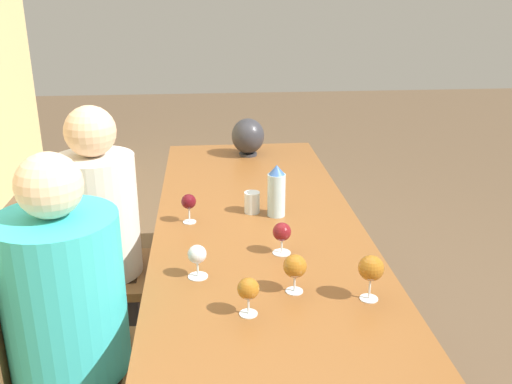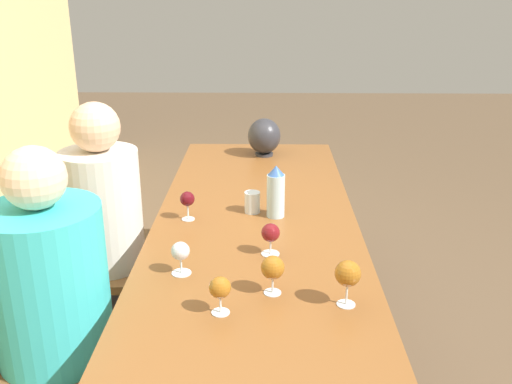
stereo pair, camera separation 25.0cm
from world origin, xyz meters
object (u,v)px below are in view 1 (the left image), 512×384
at_px(vase, 248,136).
at_px(wine_glass_0, 295,267).
at_px(wine_glass_2, 189,202).
at_px(person_far, 104,232).
at_px(water_tumbler, 252,202).
at_px(wine_glass_1, 197,255).
at_px(wine_glass_5, 248,289).
at_px(chair_near, 52,359).
at_px(wine_glass_4, 371,269).
at_px(wine_glass_3, 282,233).
at_px(water_bottle, 276,191).
at_px(chair_far, 89,266).
at_px(person_near, 72,320).

relative_size(vase, wine_glass_0, 1.64).
xyz_separation_m(vase, wine_glass_2, (-0.97, 0.32, -0.02)).
bearing_deg(person_far, water_tumbler, -91.43).
bearing_deg(wine_glass_1, wine_glass_5, -148.02).
distance_m(vase, chair_near, 1.77).
distance_m(wine_glass_4, wine_glass_5, 0.40).
distance_m(wine_glass_1, wine_glass_4, 0.59).
relative_size(wine_glass_3, wine_glass_5, 0.99).
bearing_deg(wine_glass_5, wine_glass_0, -52.92).
bearing_deg(chair_near, water_bottle, -53.69).
xyz_separation_m(wine_glass_3, chair_far, (0.43, 0.82, -0.33)).
distance_m(chair_near, person_far, 0.70).
xyz_separation_m(water_bottle, wine_glass_0, (-0.66, 0.02, -0.02)).
height_order(chair_far, person_far, person_far).
bearing_deg(wine_glass_4, chair_near, 84.44).
distance_m(wine_glass_0, chair_near, 0.89).
relative_size(vase, person_far, 0.18).
relative_size(water_tumbler, wine_glass_3, 0.77).
height_order(water_tumbler, wine_glass_3, wine_glass_3).
bearing_deg(water_bottle, chair_far, 86.02).
relative_size(chair_near, person_far, 0.74).
relative_size(wine_glass_5, person_near, 0.10).
bearing_deg(person_far, wine_glass_4, -128.73).
distance_m(water_tumbler, wine_glass_0, 0.71).
bearing_deg(person_far, wine_glass_1, -144.19).
distance_m(wine_glass_1, person_far, 0.74).
bearing_deg(person_far, chair_near, 173.02).
bearing_deg(water_tumbler, wine_glass_1, 157.40).
distance_m(wine_glass_0, wine_glass_5, 0.20).
bearing_deg(wine_glass_3, person_near, 108.86).
height_order(wine_glass_4, person_far, person_far).
relative_size(wine_glass_1, wine_glass_3, 0.97).
xyz_separation_m(water_tumbler, person_far, (0.02, 0.66, -0.13)).
bearing_deg(chair_near, wine_glass_5, -103.38).
relative_size(wine_glass_0, wine_glass_4, 0.87).
bearing_deg(wine_glass_1, person_near, 102.69).
xyz_separation_m(wine_glass_1, person_far, (0.59, 0.42, -0.16)).
bearing_deg(wine_glass_2, chair_near, 141.05).
bearing_deg(water_bottle, person_far, 85.58).
height_order(wine_glass_0, wine_glass_1, wine_glass_0).
bearing_deg(chair_far, chair_near, 180.00).
bearing_deg(chair_far, person_near, -172.80).
bearing_deg(wine_glass_0, chair_far, 49.12).
bearing_deg(wine_glass_5, chair_near, 76.62).
height_order(wine_glass_1, chair_far, chair_far).
bearing_deg(water_tumbler, chair_near, 131.79).
distance_m(water_bottle, water_tumbler, 0.13).
bearing_deg(wine_glass_2, wine_glass_1, -175.39).
bearing_deg(water_bottle, vase, 3.35).
xyz_separation_m(chair_near, chair_far, (0.68, 0.00, 0.00)).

